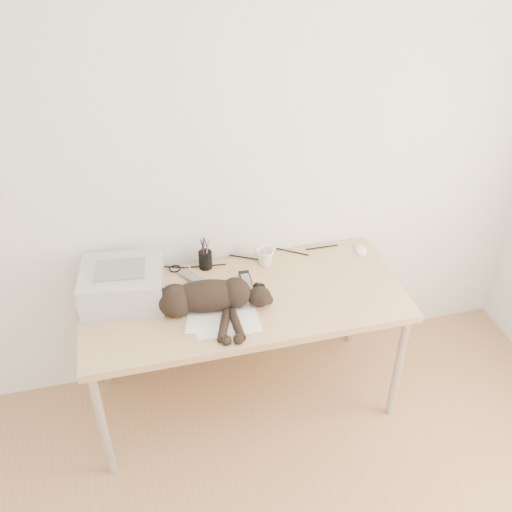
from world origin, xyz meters
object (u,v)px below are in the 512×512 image
object	(u,v)px
pen_cup	(205,259)
mouse	(361,249)
desk	(240,306)
printer	(123,284)
mug	(265,257)
cat	(203,298)

from	to	relation	value
pen_cup	mouse	size ratio (longest dim) A/B	1.71
desk	printer	bearing A→B (deg)	175.73
mug	pen_cup	distance (m)	0.32
mouse	pen_cup	bearing A→B (deg)	-170.16
desk	mug	xyz separation A→B (m)	(0.17, 0.15, 0.18)
desk	mug	distance (m)	0.29
printer	mug	bearing A→B (deg)	8.51
mouse	printer	bearing A→B (deg)	-161.60
cat	printer	bearing A→B (deg)	160.42
mug	pen_cup	bearing A→B (deg)	170.90
cat	mouse	world-z (taller)	cat
printer	mouse	xyz separation A→B (m)	(1.29, 0.10, -0.07)
mug	pen_cup	size ratio (longest dim) A/B	0.53
desk	mug	size ratio (longest dim) A/B	16.36
pen_cup	desk	bearing A→B (deg)	-55.95
desk	mug	world-z (taller)	mug
desk	pen_cup	bearing A→B (deg)	124.05
desk	printer	world-z (taller)	printer
desk	cat	size ratio (longest dim) A/B	2.20
pen_cup	cat	bearing A→B (deg)	-101.51
desk	mug	bearing A→B (deg)	41.53
printer	desk	bearing A→B (deg)	-4.27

